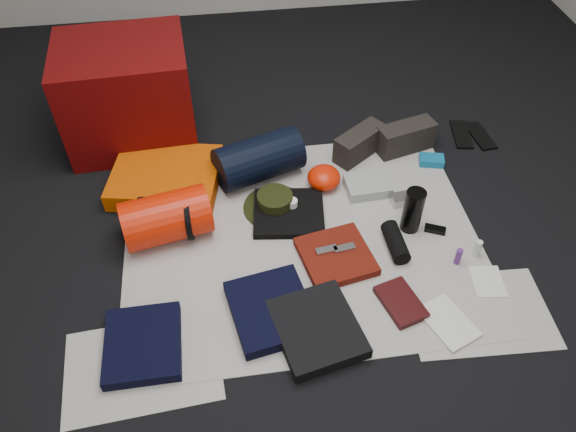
{
  "coord_description": "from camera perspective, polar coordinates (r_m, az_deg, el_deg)",
  "views": [
    {
      "loc": [
        -0.31,
        -1.68,
        1.93
      ],
      "look_at": [
        -0.06,
        0.06,
        0.1
      ],
      "focal_mm": 35.0,
      "sensor_mm": 36.0,
      "label": 1
    }
  ],
  "objects": [
    {
      "name": "floor",
      "position": [
        2.58,
        1.4,
        -2.46
      ],
      "size": [
        4.5,
        4.5,
        0.02
      ],
      "primitive_type": "cube",
      "color": "black",
      "rests_on": "ground"
    },
    {
      "name": "newspaper_mat",
      "position": [
        2.57,
        1.41,
        -2.27
      ],
      "size": [
        1.6,
        1.3,
        0.01
      ],
      "primitive_type": "cube",
      "color": "beige",
      "rests_on": "floor"
    },
    {
      "name": "newspaper_sheet_front_left",
      "position": [
        2.27,
        -14.53,
        -14.5
      ],
      "size": [
        0.61,
        0.44,
        0.0
      ],
      "primitive_type": "cube",
      "rotation": [
        0.0,
        0.0,
        0.07
      ],
      "color": "beige",
      "rests_on": "floor"
    },
    {
      "name": "newspaper_sheet_front_right",
      "position": [
        2.45,
        18.74,
        -9.22
      ],
      "size": [
        0.6,
        0.43,
        0.0
      ],
      "primitive_type": "cube",
      "rotation": [
        0.0,
        0.0,
        -0.05
      ],
      "color": "beige",
      "rests_on": "floor"
    },
    {
      "name": "red_cabinet",
      "position": [
        3.09,
        -15.99,
        11.85
      ],
      "size": [
        0.67,
        0.57,
        0.54
      ],
      "primitive_type": "cube",
      "rotation": [
        0.0,
        0.0,
        0.06
      ],
      "color": "#550606",
      "rests_on": "floor"
    },
    {
      "name": "sleeping_pad",
      "position": [
        2.86,
        -12.28,
        3.9
      ],
      "size": [
        0.59,
        0.52,
        0.09
      ],
      "primitive_type": "cube",
      "rotation": [
        0.0,
        0.0,
        -0.2
      ],
      "color": "#CC4B02",
      "rests_on": "newspaper_mat"
    },
    {
      "name": "stuff_sack",
      "position": [
        2.56,
        -12.26,
        -0.17
      ],
      "size": [
        0.42,
        0.3,
        0.23
      ],
      "primitive_type": "cylinder",
      "rotation": [
        0.0,
        1.57,
        0.21
      ],
      "color": "red",
      "rests_on": "newspaper_mat"
    },
    {
      "name": "sack_strap_left",
      "position": [
        2.58,
        -14.45,
        -0.47
      ],
      "size": [
        0.02,
        0.22,
        0.22
      ],
      "primitive_type": "cylinder",
      "rotation": [
        0.0,
        1.57,
        0.0
      ],
      "color": "black",
      "rests_on": "newspaper_mat"
    },
    {
      "name": "sack_strap_right",
      "position": [
        2.55,
        -10.03,
        -0.01
      ],
      "size": [
        0.02,
        0.22,
        0.22
      ],
      "primitive_type": "cylinder",
      "rotation": [
        0.0,
        1.57,
        0.0
      ],
      "color": "black",
      "rests_on": "newspaper_mat"
    },
    {
      "name": "navy_duffel",
      "position": [
        2.8,
        -3.0,
        5.82
      ],
      "size": [
        0.47,
        0.35,
        0.22
      ],
      "primitive_type": "cylinder",
      "rotation": [
        0.0,
        1.57,
        0.33
      ],
      "color": "black",
      "rests_on": "newspaper_mat"
    },
    {
      "name": "boonie_brim",
      "position": [
        2.7,
        -1.32,
        0.92
      ],
      "size": [
        0.35,
        0.35,
        0.01
      ],
      "primitive_type": "cylinder",
      "rotation": [
        0.0,
        0.0,
        -0.17
      ],
      "color": "black",
      "rests_on": "newspaper_mat"
    },
    {
      "name": "boonie_crown",
      "position": [
        2.67,
        -1.34,
        1.55
      ],
      "size": [
        0.17,
        0.17,
        0.07
      ],
      "primitive_type": "cylinder",
      "color": "black",
      "rests_on": "boonie_brim"
    },
    {
      "name": "hiking_boot_left",
      "position": [
        2.97,
        7.26,
        7.32
      ],
      "size": [
        0.3,
        0.26,
        0.15
      ],
      "primitive_type": "cube",
      "rotation": [
        0.0,
        0.0,
        0.62
      ],
      "color": "black",
      "rests_on": "newspaper_mat"
    },
    {
      "name": "hiking_boot_right",
      "position": [
        3.05,
        11.85,
        7.82
      ],
      "size": [
        0.32,
        0.19,
        0.15
      ],
      "primitive_type": "cube",
      "rotation": [
        0.0,
        0.0,
        0.26
      ],
      "color": "black",
      "rests_on": "newspaper_mat"
    },
    {
      "name": "flip_flop_left",
      "position": [
        3.27,
        17.19,
        7.93
      ],
      "size": [
        0.13,
        0.25,
        0.01
      ],
      "primitive_type": "cube",
      "rotation": [
        0.0,
        0.0,
        -0.17
      ],
      "color": "black",
      "rests_on": "floor"
    },
    {
      "name": "flip_flop_right",
      "position": [
        3.29,
        18.95,
        7.72
      ],
      "size": [
        0.11,
        0.25,
        0.01
      ],
      "primitive_type": "cube",
      "rotation": [
        0.0,
        0.0,
        0.08
      ],
      "color": "black",
      "rests_on": "floor"
    },
    {
      "name": "trousers_navy_a",
      "position": [
        2.28,
        -14.52,
        -12.51
      ],
      "size": [
        0.29,
        0.33,
        0.05
      ],
      "primitive_type": "cube",
      "rotation": [
        0.0,
        0.0,
        0.0
      ],
      "color": "black",
      "rests_on": "newspaper_mat"
    },
    {
      "name": "trousers_navy_b",
      "position": [
        2.3,
        -1.73,
        -9.51
      ],
      "size": [
        0.37,
        0.4,
        0.06
      ],
      "primitive_type": "cube",
      "rotation": [
        0.0,
        0.0,
        0.18
      ],
      "color": "black",
      "rests_on": "newspaper_mat"
    },
    {
      "name": "trousers_charcoal",
      "position": [
        2.25,
        2.93,
        -11.35
      ],
      "size": [
        0.38,
        0.41,
        0.06
      ],
      "primitive_type": "cube",
      "rotation": [
        0.0,
        0.0,
        0.21
      ],
      "color": "black",
      "rests_on": "newspaper_mat"
    },
    {
      "name": "black_tshirt",
      "position": [
        2.66,
        0.08,
        0.32
      ],
      "size": [
        0.37,
        0.35,
        0.03
      ],
      "primitive_type": "cube",
      "rotation": [
        0.0,
        0.0,
        -0.13
      ],
      "color": "black",
      "rests_on": "newspaper_mat"
    },
    {
      "name": "red_shirt",
      "position": [
        2.48,
        4.9,
        -4.1
      ],
      "size": [
        0.35,
        0.35,
        0.04
      ],
      "primitive_type": "cube",
      "rotation": [
        0.0,
        0.0,
        0.19
      ],
      "color": "#5B1309",
      "rests_on": "newspaper_mat"
    },
    {
      "name": "orange_stuff_sack",
      "position": [
        2.78,
        3.66,
        3.91
      ],
      "size": [
        0.18,
        0.18,
        0.11
      ],
      "primitive_type": "ellipsoid",
      "rotation": [
        0.0,
        0.0,
        -0.08
      ],
      "color": "red",
      "rests_on": "newspaper_mat"
    },
    {
      "name": "first_aid_pouch",
      "position": [
        2.8,
        8.07,
        3.04
      ],
      "size": [
        0.22,
        0.17,
        0.05
      ],
      "primitive_type": "cube",
      "rotation": [
        0.0,
        0.0,
        0.05
      ],
      "color": "gray",
      "rests_on": "newspaper_mat"
    },
    {
      "name": "water_bottle",
      "position": [
        2.59,
        12.57,
        0.56
      ],
      "size": [
        0.11,
        0.11,
        0.22
      ],
      "primitive_type": "cylinder",
      "rotation": [
        0.0,
        0.0,
        -0.26
      ],
      "color": "black",
      "rests_on": "newspaper_mat"
    },
    {
      "name": "speaker",
      "position": [
        2.55,
        10.87,
        -2.63
      ],
      "size": [
        0.08,
        0.21,
        0.08
      ],
      "primitive_type": "cylinder",
      "rotation": [
        1.57,
        0.0,
        0.03
      ],
      "color": "black",
      "rests_on": "newspaper_mat"
    },
    {
      "name": "compact_camera",
      "position": [
        2.77,
        11.58,
        1.69
      ],
      "size": [
        0.12,
        0.08,
        0.05
      ],
      "primitive_type": "cube",
      "rotation": [
        0.0,
        0.0,
        0.1
      ],
      "color": "#ACACB1",
      "rests_on": "newspaper_mat"
    },
    {
      "name": "cyan_case",
      "position": [
        3.02,
        14.36,
        5.51
      ],
      "size": [
        0.14,
        0.11,
        0.04
      ],
      "primitive_type": "cube",
      "rotation": [
        0.0,
        0.0,
        -0.24
      ],
      "color": "#0E5F8D",
      "rests_on": "newspaper_mat"
    },
    {
      "name": "toiletry_purple",
      "position": [
        2.55,
        16.93,
        -3.95
      ],
      "size": [
        0.03,
        0.03,
        0.08
      ],
      "primitive_type": "cylinder",
      "rotation": [
        0.0,
        0.0,
        0.08
      ],
      "color": "#592578",
      "rests_on": "newspaper_mat"
    },
    {
      "name": "toiletry_clear",
      "position": [
        2.61,
        18.7,
        -3.13
      ],
      "size": [
        0.03,
        0.03,
        0.09
      ],
      "primitive_type": "cylinder",
      "rotation": [
        0.0,
        0.0,
        0.03
      ],
      "color": "silver",
      "rests_on": "newspaper_mat"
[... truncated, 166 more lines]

